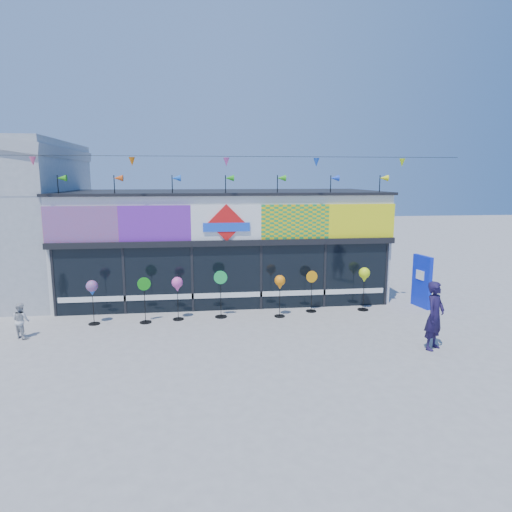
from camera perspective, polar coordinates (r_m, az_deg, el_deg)
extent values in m
plane|color=gray|center=(13.03, -2.69, -11.02)|extent=(80.00, 80.00, 0.00)
cube|color=white|center=(18.35, -4.15, 1.56)|extent=(12.00, 5.00, 4.00)
cube|color=black|center=(15.99, -3.65, -2.77)|extent=(11.60, 0.12, 2.30)
cube|color=black|center=(15.73, -3.70, 1.65)|extent=(12.00, 0.30, 0.20)
cube|color=white|center=(16.10, -3.62, -4.88)|extent=(11.40, 0.10, 0.18)
cube|color=black|center=(18.17, -4.23, 7.97)|extent=(12.20, 5.20, 0.10)
cube|color=black|center=(16.70, -23.97, -3.07)|extent=(0.08, 0.14, 2.30)
cube|color=black|center=(16.17, -16.15, -3.00)|extent=(0.08, 0.14, 2.30)
cube|color=black|center=(15.96, -7.96, -2.87)|extent=(0.08, 0.14, 2.30)
cube|color=black|center=(16.09, 0.62, -2.67)|extent=(0.08, 0.14, 2.30)
cube|color=black|center=(16.55, 8.55, -2.43)|extent=(0.08, 0.14, 2.30)
cube|color=black|center=(17.30, 15.92, -2.16)|extent=(0.08, 0.14, 2.30)
cube|color=red|center=(16.12, -21.06, 3.72)|extent=(2.40, 0.08, 1.20)
cube|color=purple|center=(15.71, -12.52, 4.00)|extent=(2.40, 0.08, 1.20)
cube|color=white|center=(15.66, -3.73, 4.19)|extent=(2.40, 0.08, 1.20)
cube|color=yellow|center=(15.98, 4.92, 4.29)|extent=(2.40, 0.08, 1.20)
cube|color=#FFF715|center=(16.64, 13.06, 4.29)|extent=(2.40, 0.08, 1.20)
cube|color=red|center=(15.60, -3.72, 4.17)|extent=(1.27, 0.06, 1.27)
cube|color=blue|center=(15.60, -3.70, 3.62)|extent=(1.60, 0.05, 0.30)
cube|color=#E4F514|center=(16.35, -18.23, -3.28)|extent=(0.78, 0.03, 0.78)
cube|color=#F2508F|center=(16.11, -14.16, -2.55)|extent=(0.92, 0.03, 0.92)
cube|color=#CE1356|center=(15.95, -10.01, -1.45)|extent=(0.78, 0.03, 0.78)
cube|color=#D3FF15|center=(16.05, -5.75, -3.36)|extent=(0.92, 0.03, 0.92)
cube|color=#FF630D|center=(16.06, -1.57, -2.47)|extent=(0.78, 0.03, 0.78)
cube|color=yellow|center=(16.16, 2.58, -1.50)|extent=(0.92, 0.03, 0.92)
cube|color=#177BC7|center=(16.49, 6.60, -3.04)|extent=(0.78, 0.03, 0.78)
cube|color=blue|center=(16.74, 10.54, -1.90)|extent=(0.92, 0.03, 0.92)
cylinder|color=black|center=(16.45, -23.52, 8.04)|extent=(0.03, 0.03, 0.70)
cone|color=#2F9C18|center=(16.41, -23.11, 8.94)|extent=(0.30, 0.22, 0.22)
cylinder|color=black|center=(16.04, -17.29, 8.38)|extent=(0.03, 0.03, 0.70)
cone|color=#DD4F14|center=(16.02, -16.83, 9.30)|extent=(0.30, 0.22, 0.22)
cylinder|color=black|center=(15.82, -10.43, 8.65)|extent=(0.03, 0.03, 0.70)
cone|color=blue|center=(15.81, -9.94, 9.57)|extent=(0.30, 0.22, 0.22)
cylinder|color=black|center=(15.82, -3.83, 8.79)|extent=(0.03, 0.03, 0.70)
cone|color=#21A319|center=(15.82, -3.32, 9.70)|extent=(0.30, 0.22, 0.22)
cylinder|color=black|center=(16.02, 2.69, 8.81)|extent=(0.03, 0.03, 0.70)
cone|color=green|center=(16.04, 3.20, 9.70)|extent=(0.30, 0.22, 0.22)
cylinder|color=black|center=(16.44, 9.31, 8.72)|extent=(0.03, 0.03, 0.70)
cone|color=blue|center=(16.48, 9.81, 9.58)|extent=(0.30, 0.22, 0.22)
cylinder|color=black|center=(17.03, 15.20, 8.54)|extent=(0.03, 0.03, 0.70)
cone|color=#F4F814|center=(17.08, 15.68, 9.36)|extent=(0.30, 0.22, 0.22)
cylinder|color=black|center=(15.18, -3.73, 12.33)|extent=(16.00, 0.01, 0.01)
cone|color=#F6527B|center=(15.99, -26.12, 10.59)|extent=(0.20, 0.20, 0.28)
cone|color=orange|center=(15.29, -15.24, 11.32)|extent=(0.20, 0.20, 0.28)
cone|color=#D84899|center=(15.17, -3.72, 11.65)|extent=(0.20, 0.20, 0.28)
cone|color=blue|center=(15.64, 7.55, 11.53)|extent=(0.20, 0.20, 0.28)
cone|color=#D2FE15|center=(16.64, 17.80, 11.05)|extent=(0.20, 0.20, 0.28)
cube|color=#0D25CF|center=(17.43, 20.01, -3.00)|extent=(0.32, 0.95, 1.88)
cube|color=white|center=(17.35, 19.84, -2.26)|extent=(0.12, 0.42, 0.33)
cylinder|color=black|center=(15.60, -19.56, -7.98)|extent=(0.36, 0.36, 0.03)
cylinder|color=black|center=(15.43, -19.69, -5.85)|extent=(0.02, 0.02, 1.18)
sphere|color=blue|center=(15.28, -19.83, -3.55)|extent=(0.36, 0.36, 0.36)
cone|color=blue|center=(15.33, -19.78, -4.38)|extent=(0.18, 0.18, 0.16)
cylinder|color=black|center=(15.28, -13.63, -8.05)|extent=(0.38, 0.38, 0.03)
cylinder|color=black|center=(15.10, -13.73, -5.76)|extent=(0.02, 0.02, 1.24)
cylinder|color=#199817|center=(14.95, -13.83, -3.41)|extent=(0.41, 0.15, 0.42)
cylinder|color=black|center=(15.39, -9.68, -7.78)|extent=(0.36, 0.36, 0.03)
cylinder|color=black|center=(15.22, -9.75, -5.61)|extent=(0.02, 0.02, 1.18)
sphere|color=#DC49A4|center=(15.06, -9.82, -3.28)|extent=(0.36, 0.36, 0.36)
cone|color=#DC49A4|center=(15.11, -9.80, -4.12)|extent=(0.18, 0.18, 0.16)
cylinder|color=black|center=(15.47, -4.39, -7.57)|extent=(0.40, 0.40, 0.03)
cylinder|color=black|center=(15.28, -4.42, -5.16)|extent=(0.02, 0.02, 1.31)
cylinder|color=green|center=(15.12, -4.46, -2.68)|extent=(0.45, 0.10, 0.45)
cylinder|color=black|center=(15.50, 2.97, -7.52)|extent=(0.36, 0.36, 0.03)
cylinder|color=black|center=(15.34, 2.99, -5.38)|extent=(0.02, 0.02, 1.17)
sphere|color=orange|center=(15.18, 3.01, -3.08)|extent=(0.36, 0.36, 0.36)
cone|color=orange|center=(15.23, 3.00, -3.90)|extent=(0.18, 0.18, 0.16)
cylinder|color=black|center=(16.16, 6.90, -6.85)|extent=(0.37, 0.37, 0.03)
cylinder|color=black|center=(15.99, 6.95, -4.75)|extent=(0.02, 0.02, 1.20)
cylinder|color=#FF990D|center=(15.85, 6.99, -2.58)|extent=(0.41, 0.11, 0.41)
cylinder|color=black|center=(16.66, 13.22, -6.53)|extent=(0.39, 0.39, 0.03)
cylinder|color=black|center=(16.49, 13.31, -4.38)|extent=(0.02, 0.02, 1.26)
sphere|color=#D5F214|center=(16.34, 13.40, -2.08)|extent=(0.39, 0.39, 0.39)
cone|color=#D5F214|center=(16.39, 13.37, -2.91)|extent=(0.19, 0.19, 0.17)
imported|color=#191137|center=(13.33, 21.44, -6.96)|extent=(0.82, 0.78, 1.88)
imported|color=#BCBCBC|center=(15.01, -27.30, -7.17)|extent=(0.59, 0.54, 1.05)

